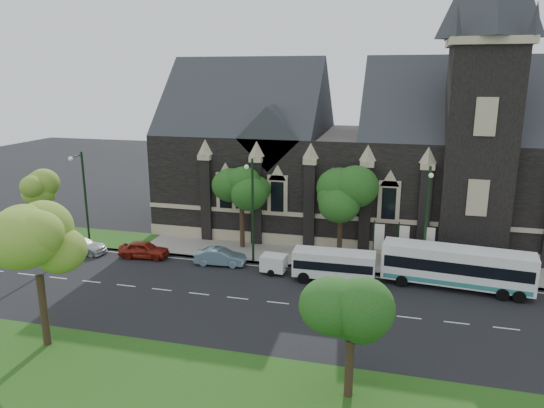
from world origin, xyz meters
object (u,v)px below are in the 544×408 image
(tree_walk_left, at_px, (244,188))
(box_trailer, at_px, (274,263))
(banner_flag_center, at_px, (402,241))
(street_lamp_mid, at_px, (252,205))
(banner_flag_right, at_px, (427,243))
(tree_walk_far, at_px, (34,188))
(tree_park_east, at_px, (355,310))
(sedan, at_px, (220,257))
(tour_coach, at_px, (457,267))
(shuttle_bus, at_px, (334,264))
(car_far_grey, at_px, (2,240))
(banner_flag_left, at_px, (377,239))
(car_far_white, at_px, (80,245))
(tree_walk_right, at_px, (344,192))
(street_lamp_near, at_px, (427,217))
(tree_park_near, at_px, (42,242))
(street_lamp_far, at_px, (84,194))
(car_far_red, at_px, (144,250))

(tree_walk_left, xyz_separation_m, box_trailer, (4.14, -5.38, -4.87))
(banner_flag_center, height_order, box_trailer, banner_flag_center)
(street_lamp_mid, height_order, banner_flag_right, street_lamp_mid)
(box_trailer, bearing_deg, street_lamp_mid, 146.61)
(tree_walk_far, distance_m, banner_flag_right, 38.19)
(tree_park_east, xyz_separation_m, sedan, (-12.70, 15.32, -3.91))
(tour_coach, xyz_separation_m, shuttle_bus, (-9.05, -0.96, -0.31))
(banner_flag_right, bearing_deg, car_far_grey, -174.43)
(banner_flag_right, distance_m, tour_coach, 3.82)
(shuttle_bus, bearing_deg, banner_flag_left, 52.78)
(tour_coach, height_order, car_far_grey, tour_coach)
(car_far_white, bearing_deg, tree_park_east, -122.73)
(tree_walk_right, height_order, car_far_grey, tree_walk_right)
(street_lamp_near, height_order, car_far_grey, street_lamp_near)
(banner_flag_left, relative_size, shuttle_bus, 0.63)
(tree_walk_left, bearing_deg, car_far_grey, -166.25)
(tree_park_near, distance_m, banner_flag_right, 28.61)
(banner_flag_center, relative_size, banner_flag_right, 1.00)
(tree_walk_left, xyz_separation_m, banner_flag_center, (14.08, -1.70, -3.35))
(street_lamp_far, xyz_separation_m, banner_flag_right, (30.29, 1.91, -2.73))
(tree_park_east, distance_m, tour_coach, 16.63)
(tree_walk_far, relative_size, sedan, 1.45)
(street_lamp_near, height_order, street_lamp_mid, same)
(street_lamp_far, distance_m, banner_flag_right, 30.47)
(street_lamp_near, distance_m, shuttle_bus, 7.97)
(car_far_red, bearing_deg, box_trailer, -98.25)
(tree_walk_left, height_order, banner_flag_left, tree_walk_left)
(tree_park_east, xyz_separation_m, banner_flag_center, (2.11, 18.32, -2.24))
(tree_park_near, xyz_separation_m, car_far_white, (-8.04, 14.36, -5.71))
(banner_flag_right, relative_size, box_trailer, 1.38)
(street_lamp_near, height_order, car_far_white, street_lamp_near)
(shuttle_bus, bearing_deg, street_lamp_near, 17.02)
(tour_coach, bearing_deg, street_lamp_mid, -178.41)
(tour_coach, distance_m, car_far_white, 32.18)
(tree_walk_right, bearing_deg, sedan, -154.14)
(tree_park_near, height_order, tree_walk_left, tree_park_near)
(tree_park_near, xyz_separation_m, tree_walk_right, (14.98, 19.48, -0.60))
(street_lamp_mid, distance_m, car_far_red, 10.63)
(tree_park_near, height_order, tree_walk_right, tree_park_near)
(tree_walk_right, relative_size, street_lamp_mid, 0.87)
(tree_walk_right, relative_size, sedan, 1.81)
(tree_walk_far, xyz_separation_m, box_trailer, (26.16, -4.85, -3.75))
(tree_walk_far, distance_m, car_far_red, 15.31)
(car_far_grey, bearing_deg, sedan, -82.94)
(street_lamp_near, distance_m, sedan, 17.14)
(sedan, distance_m, car_far_white, 13.30)
(street_lamp_near, bearing_deg, street_lamp_mid, 180.00)
(car_far_grey, bearing_deg, shuttle_bus, -85.56)
(street_lamp_far, distance_m, sedan, 14.22)
(box_trailer, bearing_deg, car_far_white, -177.17)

